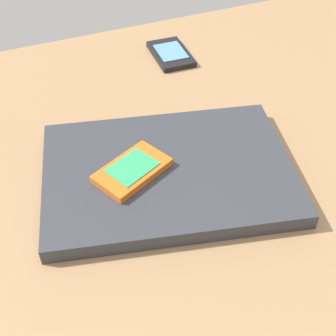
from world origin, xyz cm
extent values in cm
cube|color=#9E7751|center=(0.00, 0.00, 1.50)|extent=(120.00, 80.00, 3.00)
cube|color=#33353D|center=(-7.51, -4.21, 4.14)|extent=(37.94, 30.46, 2.27)
cube|color=orange|center=(-12.37, -3.57, 5.79)|extent=(11.34, 9.45, 1.03)
cube|color=#33A566|center=(-12.37, -3.57, 6.38)|extent=(7.43, 6.70, 0.14)
cube|color=black|center=(5.54, 25.82, 3.50)|extent=(6.81, 10.78, 1.00)
cube|color=#5993E0|center=(5.54, 25.82, 4.07)|extent=(5.23, 6.73, 0.14)
camera|label=1|loc=(-24.96, -46.13, 48.34)|focal=49.66mm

